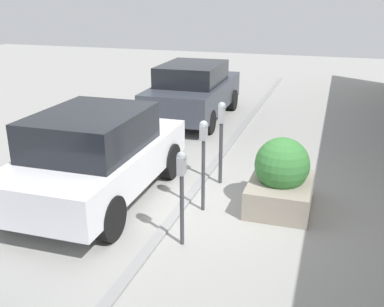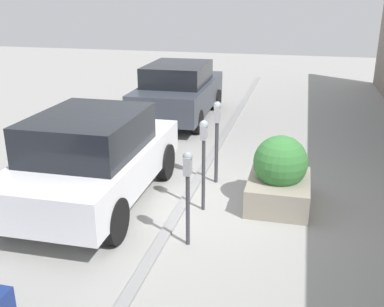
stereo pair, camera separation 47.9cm
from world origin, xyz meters
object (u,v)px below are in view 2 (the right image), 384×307
(parking_meter_nearest, at_px, (188,180))
(parked_car_rear, at_px, (179,91))
(parking_meter_second, at_px, (204,147))
(parking_meter_middle, at_px, (217,128))
(planter_box, at_px, (279,176))
(parked_car_middle, at_px, (94,157))

(parking_meter_nearest, distance_m, parked_car_rear, 6.72)
(parking_meter_second, height_order, parking_meter_middle, parking_meter_middle)
(parking_meter_middle, bearing_deg, planter_box, -119.38)
(parked_car_rear, bearing_deg, parked_car_middle, 179.37)
(parking_meter_second, bearing_deg, parking_meter_middle, 0.61)
(parked_car_rear, bearing_deg, parking_meter_second, -161.79)
(planter_box, bearing_deg, parked_car_rear, 32.19)
(planter_box, height_order, parked_car_middle, parked_car_middle)
(parking_meter_nearest, relative_size, parked_car_middle, 0.35)
(parking_meter_second, xyz_separation_m, parked_car_middle, (-0.14, 1.82, -0.27))
(parking_meter_middle, relative_size, parked_car_middle, 0.39)
(parking_meter_second, relative_size, planter_box, 1.13)
(parking_meter_middle, distance_m, parked_car_middle, 2.24)
(planter_box, xyz_separation_m, parked_car_rear, (4.84, 3.05, 0.30))
(parking_meter_second, distance_m, parked_car_rear, 5.66)
(parking_meter_nearest, xyz_separation_m, planter_box, (1.60, -1.15, -0.48))
(parking_meter_middle, height_order, planter_box, parking_meter_middle)
(planter_box, relative_size, parked_car_middle, 0.34)
(parking_meter_middle, height_order, parked_car_rear, parked_car_rear)
(planter_box, bearing_deg, parked_car_middle, 101.88)
(parking_meter_nearest, relative_size, parked_car_rear, 0.33)
(parking_meter_middle, xyz_separation_m, parked_car_rear, (4.17, 1.86, -0.25))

